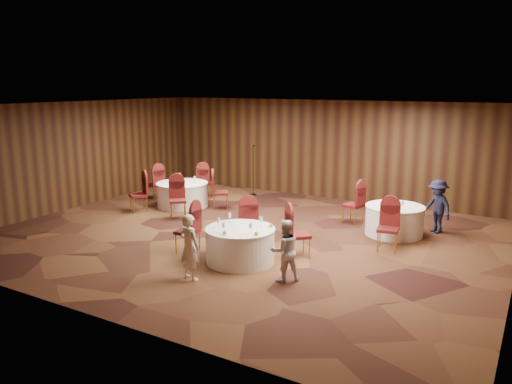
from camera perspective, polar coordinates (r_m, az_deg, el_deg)
The scene contains 15 objects.
ground at distance 12.50m, azimuth -1.26°, elevation -5.00°, with size 12.00×12.00×0.00m, color black.
room_shell at distance 12.06m, azimuth -1.30°, elevation 3.94°, with size 12.00×12.00×12.00m.
table_main at distance 10.62m, azimuth -1.81°, elevation -6.05°, with size 1.48×1.48×0.74m.
table_left at distance 15.52m, azimuth -8.42°, elevation -0.27°, with size 1.58×1.58×0.74m.
table_right at distance 12.95m, azimuth 15.53°, elevation -3.11°, with size 1.45×1.45×0.74m.
chairs_main at distance 11.26m, azimuth -1.41°, elevation -4.30°, with size 2.92×1.85×1.00m.
chairs_left at distance 15.48m, azimuth -8.70°, elevation 0.17°, with size 3.20×3.18×1.00m.
chairs_right at distance 12.71m, azimuth 12.79°, elevation -2.67°, with size 2.06×2.40×1.00m.
tabletop_main at distance 10.35m, azimuth -1.51°, elevation -3.83°, with size 1.11×1.10×0.22m.
tabletop_left at distance 15.44m, azimuth -8.48°, elevation 1.36°, with size 0.82×0.80×0.22m.
tabletop_right at distance 12.51m, azimuth 16.38°, elevation -1.23°, with size 0.08×0.08×0.22m.
mic_stand at distance 16.91m, azimuth -0.32°, elevation 1.36°, with size 0.24×0.24×1.71m.
woman_a at distance 9.69m, azimuth -7.62°, elevation -6.25°, with size 0.48×0.31×1.31m, color silver.
woman_b at distance 9.57m, azimuth 3.29°, elevation -6.70°, with size 0.59×0.46×1.21m, color silver.
man_c at distance 13.40m, azimuth 20.02°, elevation -1.54°, with size 0.88×0.51×1.37m, color black.
Camera 1 is at (6.24, -10.17, 3.72)m, focal length 35.00 mm.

